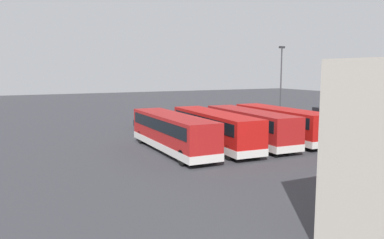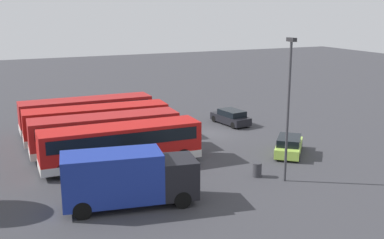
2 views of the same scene
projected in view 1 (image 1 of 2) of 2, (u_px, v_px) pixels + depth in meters
The scene contains 10 objects.
ground_plane at pixel (184, 130), 41.45m from camera, with size 140.00×140.00×0.00m, color #38383D.
bus_single_deck_near_end at pixel (280, 123), 34.92m from camera, with size 2.85×11.38×2.95m.
bus_single_deck_second at pixel (250, 126), 33.13m from camera, with size 3.04×11.44×2.95m.
bus_single_deck_third at pixel (214, 128), 31.76m from camera, with size 3.08×11.95×2.95m.
bus_single_deck_fourth at pixel (172, 132), 30.04m from camera, with size 2.64×11.76×2.95m.
box_truck_blue at pixel (347, 120), 36.47m from camera, with size 3.67×7.80×3.20m.
car_hatchback_silver at pixel (155, 121), 43.25m from camera, with size 4.51×2.37×1.43m.
car_small_green at pixel (232, 117), 47.23m from camera, with size 4.47×4.18×1.43m.
lamp_post_tall at pixel (281, 79), 45.46m from camera, with size 0.70×0.30×9.22m.
waste_bin_yellow at pixel (277, 122), 44.38m from camera, with size 0.60×0.60×0.95m, color #333338.
Camera 1 is at (17.28, 37.14, 6.46)m, focal length 35.65 mm.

